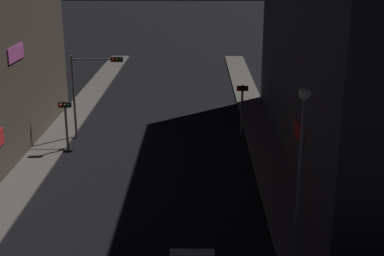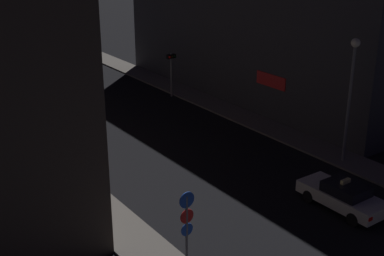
{
  "view_description": "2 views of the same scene",
  "coord_description": "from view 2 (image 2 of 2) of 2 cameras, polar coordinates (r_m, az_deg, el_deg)",
  "views": [
    {
      "loc": [
        2.73,
        -9.15,
        12.22
      ],
      "look_at": [
        2.38,
        19.92,
        3.02
      ],
      "focal_mm": 50.88,
      "sensor_mm": 36.0,
      "label": 1
    },
    {
      "loc": [
        -16.65,
        -6.12,
        12.91
      ],
      "look_at": [
        0.12,
        17.38,
        1.88
      ],
      "focal_mm": 49.3,
      "sensor_mm": 36.0,
      "label": 2
    }
  ],
  "objects": [
    {
      "name": "sign_pole_left",
      "position": [
        19.75,
        -0.57,
        -10.84
      ],
      "size": [
        0.64,
        0.1,
        3.91
      ],
      "color": "slate",
      "rests_on": "sidewalk_left"
    },
    {
      "name": "sidewalk_left",
      "position": [
        38.31,
        -19.13,
        0.11
      ],
      "size": [
        2.25,
        61.44,
        0.12
      ],
      "primitive_type": "cube",
      "color": "#5B5651",
      "rests_on": "ground_plane"
    },
    {
      "name": "traffic_light_right_kerb",
      "position": [
        42.33,
        -2.24,
        6.76
      ],
      "size": [
        0.8,
        0.42,
        3.57
      ],
      "color": "slate",
      "rests_on": "ground_plane"
    },
    {
      "name": "taxi",
      "position": [
        26.77,
        16.02,
        -7.03
      ],
      "size": [
        1.84,
        4.46,
        1.62
      ],
      "color": "silver",
      "rests_on": "ground_plane"
    },
    {
      "name": "traffic_light_left_kerb",
      "position": [
        34.02,
        -15.22,
        2.24
      ],
      "size": [
        0.8,
        0.42,
        3.38
      ],
      "color": "slate",
      "rests_on": "ground_plane"
    },
    {
      "name": "sidewalk_right",
      "position": [
        44.14,
        -1.05,
        3.99
      ],
      "size": [
        2.25,
        61.44,
        0.12
      ],
      "primitive_type": "cube",
      "color": "#5B5651",
      "rests_on": "ground_plane"
    },
    {
      "name": "street_lamp_near_block",
      "position": [
        30.57,
        16.88,
        5.11
      ],
      "size": [
        0.51,
        0.51,
        7.21
      ],
      "color": "slate",
      "rests_on": "sidewalk_right"
    },
    {
      "name": "traffic_light_overhead",
      "position": [
        36.31,
        -15.16,
        6.22
      ],
      "size": [
        3.54,
        0.42,
        5.85
      ],
      "color": "slate",
      "rests_on": "ground_plane"
    }
  ]
}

